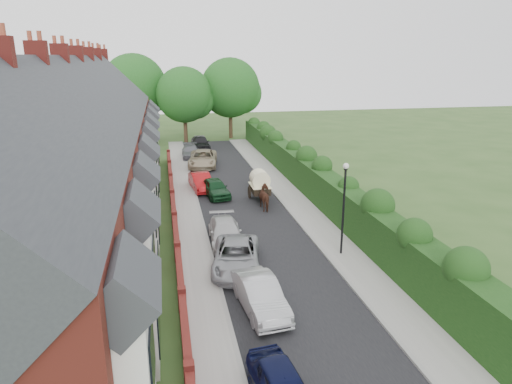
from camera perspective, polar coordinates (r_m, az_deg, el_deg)
ground at (r=21.16m, az=5.87°, el=-13.03°), size 140.00×140.00×0.00m
road at (r=30.78m, az=-1.08°, el=-3.17°), size 6.00×58.00×0.02m
pavement_hedge_side at (r=31.72m, az=6.23°, el=-2.57°), size 2.20×58.00×0.12m
pavement_house_side at (r=30.35m, az=-8.26°, el=-3.54°), size 1.70×58.00×0.12m
kerb_hedge_side at (r=31.43m, az=4.40°, el=-2.69°), size 0.18×58.00×0.13m
kerb_house_side at (r=30.40m, az=-6.75°, el=-3.44°), size 0.18×58.00×0.13m
hedge at (r=31.83m, az=9.40°, el=0.29°), size 2.10×58.00×2.85m
terrace_row at (r=28.58m, az=-21.67°, el=3.40°), size 9.05×40.50×11.50m
garden_wall_row at (r=29.25m, az=-10.13°, el=-3.59°), size 0.35×40.35×1.10m
lamppost at (r=24.41m, az=10.96°, el=-0.69°), size 0.32×0.32×5.16m
tree_far_left at (r=57.84m, az=-8.63°, el=11.77°), size 7.14×6.80×9.29m
tree_far_right at (r=60.40m, az=-2.90°, el=12.70°), size 7.98×7.60×10.31m
tree_far_back at (r=60.75m, az=-14.57°, el=12.52°), size 8.40×8.00×10.82m
car_silver_a at (r=19.83m, az=0.52°, el=-12.77°), size 1.96×4.43×1.42m
car_silver_b at (r=23.36m, az=-2.46°, el=-8.03°), size 3.24×5.38×1.40m
car_white at (r=26.57m, az=-3.86°, el=-5.04°), size 1.95×4.49×1.29m
car_green at (r=35.26m, az=-5.13°, el=0.52°), size 2.30×4.28×1.39m
car_red at (r=37.10m, az=-6.89°, el=1.28°), size 1.92×4.32×1.38m
car_beige at (r=45.08m, az=-6.67°, el=4.17°), size 3.40×6.01×1.58m
car_grey at (r=49.18m, az=-8.16°, el=5.00°), size 1.94×4.57×1.32m
car_black at (r=53.53m, az=-6.96°, el=6.15°), size 2.09×4.80×1.61m
horse at (r=32.16m, az=1.28°, el=-0.72°), size 1.07×2.07×1.69m
horse_cart at (r=34.05m, az=0.48°, el=1.12°), size 1.46×3.23×2.33m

